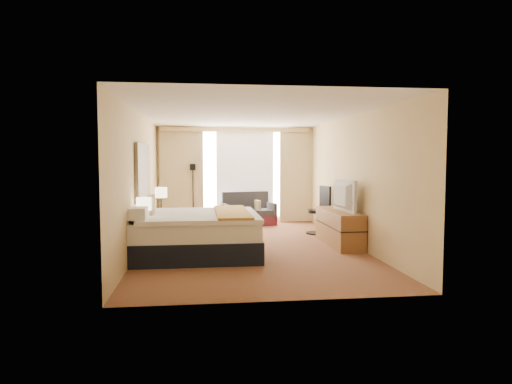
{
  "coord_description": "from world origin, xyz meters",
  "views": [
    {
      "loc": [
        -0.95,
        -8.88,
        1.73
      ],
      "look_at": [
        0.18,
        0.4,
        1.06
      ],
      "focal_mm": 32.0,
      "sensor_mm": 36.0,
      "label": 1
    }
  ],
  "objects": [
    {
      "name": "desk_chair",
      "position": [
        1.81,
        1.4,
        0.49
      ],
      "size": [
        0.54,
        0.54,
        1.11
      ],
      "rotation": [
        0.0,
        0.0,
        0.29
      ],
      "color": "black",
      "rests_on": "floor"
    },
    {
      "name": "floor_lamp",
      "position": [
        -1.15,
        3.3,
        1.14
      ],
      "size": [
        0.2,
        0.2,
        1.61
      ],
      "color": "black",
      "rests_on": "floor"
    },
    {
      "name": "wall_back",
      "position": [
        0.0,
        3.5,
        1.3
      ],
      "size": [
        4.2,
        0.02,
        2.6
      ],
      "primitive_type": "cube",
      "color": "#E2C589",
      "rests_on": "ground"
    },
    {
      "name": "tissue_box",
      "position": [
        -1.8,
        -1.21,
        0.6
      ],
      "size": [
        0.14,
        0.14,
        0.1
      ],
      "primitive_type": "cube",
      "rotation": [
        0.0,
        0.0,
        -0.34
      ],
      "color": "#7CA1BF",
      "rests_on": "nightstand_left"
    },
    {
      "name": "floor",
      "position": [
        0.0,
        0.0,
        0.0
      ],
      "size": [
        4.2,
        7.0,
        0.02
      ],
      "primitive_type": "cube",
      "color": "#50171A",
      "rests_on": "ground"
    },
    {
      "name": "headboard",
      "position": [
        -2.06,
        0.2,
        1.28
      ],
      "size": [
        0.06,
        1.85,
        1.5
      ],
      "primitive_type": "cube",
      "color": "black",
      "rests_on": "wall_left"
    },
    {
      "name": "nightstand_right",
      "position": [
        -1.87,
        1.45,
        0.28
      ],
      "size": [
        0.45,
        0.52,
        0.55
      ],
      "primitive_type": "cube",
      "color": "#9C6738",
      "rests_on": "floor"
    },
    {
      "name": "lamp_left",
      "position": [
        -1.91,
        -1.0,
        0.96
      ],
      "size": [
        0.25,
        0.25,
        0.53
      ],
      "color": "black",
      "rests_on": "nightstand_left"
    },
    {
      "name": "nightstand_left",
      "position": [
        -1.87,
        -1.05,
        0.28
      ],
      "size": [
        0.45,
        0.52,
        0.55
      ],
      "primitive_type": "cube",
      "color": "#9C6738",
      "rests_on": "floor"
    },
    {
      "name": "wall_right",
      "position": [
        2.1,
        0.0,
        1.3
      ],
      "size": [
        0.02,
        7.0,
        2.6
      ],
      "primitive_type": "cube",
      "color": "#E2C589",
      "rests_on": "ground"
    },
    {
      "name": "television",
      "position": [
        1.78,
        -0.14,
        1.01
      ],
      "size": [
        0.21,
        1.1,
        0.63
      ],
      "primitive_type": "imported",
      "rotation": [
        0.0,
        0.0,
        1.63
      ],
      "color": "black",
      "rests_on": "media_dresser"
    },
    {
      "name": "window",
      "position": [
        0.25,
        3.47,
        1.32
      ],
      "size": [
        2.3,
        0.02,
        2.3
      ],
      "primitive_type": "cube",
      "color": "white",
      "rests_on": "wall_back"
    },
    {
      "name": "telephone",
      "position": [
        -1.77,
        1.51,
        0.58
      ],
      "size": [
        0.17,
        0.14,
        0.06
      ],
      "primitive_type": "cube",
      "rotation": [
        0.0,
        0.0,
        -0.12
      ],
      "color": "black",
      "rests_on": "nightstand_right"
    },
    {
      "name": "loveseat",
      "position": [
        0.28,
        3.04,
        0.28
      ],
      "size": [
        1.48,
        0.96,
        0.86
      ],
      "rotation": [
        0.0,
        0.0,
        0.17
      ],
      "color": "#581924",
      "rests_on": "floor"
    },
    {
      "name": "media_dresser",
      "position": [
        1.83,
        0.0,
        0.35
      ],
      "size": [
        0.5,
        1.8,
        0.7
      ],
      "primitive_type": "cube",
      "color": "#9C6738",
      "rests_on": "floor"
    },
    {
      "name": "wall_front",
      "position": [
        0.0,
        -3.5,
        1.3
      ],
      "size": [
        4.2,
        0.02,
        2.6
      ],
      "primitive_type": "cube",
      "color": "#E2C589",
      "rests_on": "ground"
    },
    {
      "name": "ceiling",
      "position": [
        0.0,
        0.0,
        2.6
      ],
      "size": [
        4.2,
        7.0,
        0.02
      ],
      "primitive_type": "cube",
      "color": "white",
      "rests_on": "wall_back"
    },
    {
      "name": "wall_left",
      "position": [
        -2.1,
        0.0,
        1.3
      ],
      "size": [
        0.02,
        7.0,
        2.6
      ],
      "primitive_type": "cube",
      "color": "#E2C589",
      "rests_on": "ground"
    },
    {
      "name": "bed",
      "position": [
        -1.06,
        -0.65,
        0.4
      ],
      "size": [
        2.24,
        2.05,
        1.09
      ],
      "color": "black",
      "rests_on": "floor"
    },
    {
      "name": "curtains",
      "position": [
        -0.0,
        3.39,
        1.41
      ],
      "size": [
        4.12,
        0.19,
        2.56
      ],
      "color": "beige",
      "rests_on": "floor"
    },
    {
      "name": "lamp_right",
      "position": [
        -1.82,
        1.38,
        0.98
      ],
      "size": [
        0.26,
        0.26,
        0.56
      ],
      "color": "black",
      "rests_on": "nightstand_right"
    }
  ]
}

